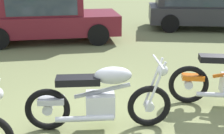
# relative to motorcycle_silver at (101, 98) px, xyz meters

# --- Properties ---
(motorcycle_silver) EXTENTS (2.03, 0.82, 1.02)m
(motorcycle_silver) POSITION_rel_motorcycle_silver_xyz_m (0.00, 0.00, 0.00)
(motorcycle_silver) COLOR black
(motorcycle_silver) RESTS_ON ground
(car_burgundy) EXTENTS (4.46, 2.42, 1.43)m
(car_burgundy) POSITION_rel_motorcycle_silver_xyz_m (-0.06, 5.58, 0.32)
(car_burgundy) COLOR maroon
(car_burgundy) RESTS_ON ground
(car_charcoal) EXTENTS (4.72, 3.44, 1.43)m
(car_charcoal) POSITION_rel_motorcycle_silver_xyz_m (5.70, 5.71, 0.36)
(car_charcoal) COLOR #2D2D33
(car_charcoal) RESTS_ON ground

